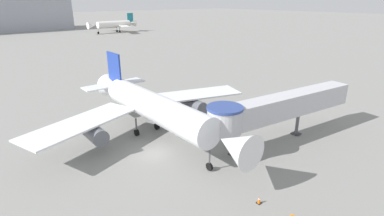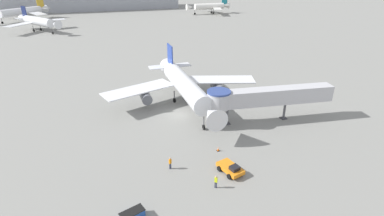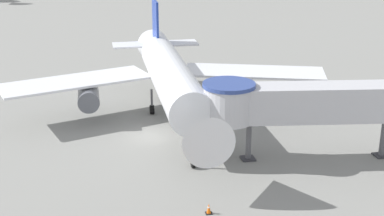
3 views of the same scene
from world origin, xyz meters
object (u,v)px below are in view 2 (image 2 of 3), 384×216
Objects in this scene: traffic_cone_near_nose at (218,149)px; main_airplane at (184,85)px; traffic_cone_starboard_wing at (243,97)px; background_jet_gold_tail at (22,12)px; ground_crew_wing_walker at (216,181)px; background_jet_teal_tail at (210,6)px; background_jet_navy_tail at (38,21)px; service_container_blue at (132,215)px; pushback_tug_orange at (231,168)px; jet_bridge at (262,97)px; ground_crew_marshaller at (170,162)px.

main_airplane is at bearing 89.24° from traffic_cone_near_nose.
main_airplane reaches higher than traffic_cone_starboard_wing.
main_airplane is 140.06m from background_jet_gold_tail.
background_jet_gold_tail reaches higher than ground_crew_wing_walker.
background_jet_navy_tail is at bearing -73.38° from background_jet_teal_tail.
traffic_cone_starboard_wing is at bearing 52.72° from traffic_cone_near_nose.
service_container_blue is at bearing -25.67° from background_jet_teal_tail.
traffic_cone_near_nose reaches higher than traffic_cone_starboard_wing.
background_jet_teal_tail is 96.89m from background_jet_navy_tail.
pushback_tug_orange is 5.96× the size of traffic_cone_starboard_wing.
jet_bridge is 142.43m from background_jet_teal_tail.
ground_crew_wing_walker is at bearing -26.37° from background_jet_gold_tail.
background_jet_gold_tail is at bearing 102.14° from service_container_blue.
service_container_blue reaches higher than traffic_cone_near_nose.
jet_bridge reaches higher than traffic_cone_near_nose.
ground_crew_marshaller reaches higher than traffic_cone_near_nose.
background_jet_navy_tail is (-36.54, 118.32, 3.78)m from pushback_tug_orange.
pushback_tug_orange is 14.51m from service_container_blue.
ground_crew_marshaller is (-19.27, -8.81, -3.71)m from jet_bridge.
ground_crew_marshaller is 157.59m from background_jet_teal_tail.
traffic_cone_near_nose is at bearing -107.42° from background_jet_navy_tail.
background_jet_gold_tail is at bearing 72.02° from background_jet_navy_tail.
main_airplane reaches higher than jet_bridge.
service_container_blue is 1.64× the size of ground_crew_marshaller.
background_jet_teal_tail is (44.08, 135.44, -0.39)m from jet_bridge.
main_airplane is 10.91× the size of service_container_blue.
background_jet_gold_tail is (-40.51, 151.20, 3.62)m from ground_crew_marshaller.
pushback_tug_orange is 26.10m from traffic_cone_starboard_wing.
ground_crew_marshaller is 0.99× the size of ground_crew_wing_walker.
background_jet_teal_tail is at bearing 65.86° from main_airplane.
main_airplane is 1.41× the size of jet_bridge.
traffic_cone_starboard_wing is 0.03× the size of background_jet_navy_tail.
background_jet_teal_tail is (42.39, 125.30, 4.03)m from traffic_cone_starboard_wing.
traffic_cone_near_nose is 21.30m from traffic_cone_starboard_wing.
pushback_tug_orange is at bearing 16.77° from service_container_blue.
background_jet_navy_tail reaches higher than pushback_tug_orange.
service_container_blue is (-13.89, -4.19, -0.11)m from pushback_tug_orange.
service_container_blue is 0.12× the size of background_jet_navy_tail.
jet_bridge reaches higher than ground_crew_marshaller.
background_jet_gold_tail reaches higher than traffic_cone_near_nose.
background_jet_gold_tail is (-44.94, 156.90, 3.61)m from ground_crew_wing_walker.
traffic_cone_near_nose is at bearing -127.28° from traffic_cone_starboard_wing.
traffic_cone_near_nose is 0.03× the size of background_jet_gold_tail.
main_airplane is at bearing 124.18° from ground_crew_wing_walker.
traffic_cone_near_nose is at bearing -24.32° from background_jet_gold_tail.
jet_bridge is 11.19m from traffic_cone_starboard_wing.
background_jet_navy_tail reaches higher than main_airplane.
main_airplane is 45.18× the size of traffic_cone_near_nose.
background_jet_teal_tail reaches higher than service_container_blue.
traffic_cone_starboard_wing is at bearing 98.91° from ground_crew_wing_walker.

